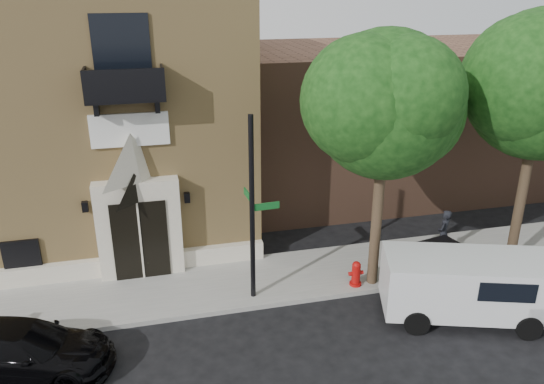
# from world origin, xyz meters

# --- Properties ---
(ground) EXTENTS (120.00, 120.00, 0.00)m
(ground) POSITION_xyz_m (0.00, 0.00, 0.00)
(ground) COLOR black
(ground) RESTS_ON ground
(sidewalk) EXTENTS (42.00, 3.00, 0.15)m
(sidewalk) POSITION_xyz_m (1.00, 1.50, 0.07)
(sidewalk) COLOR gray
(sidewalk) RESTS_ON ground
(church) EXTENTS (12.20, 11.01, 9.30)m
(church) POSITION_xyz_m (-2.99, 7.95, 4.63)
(church) COLOR tan
(church) RESTS_ON ground
(neighbour_building) EXTENTS (18.00, 8.00, 6.40)m
(neighbour_building) POSITION_xyz_m (12.00, 9.00, 3.20)
(neighbour_building) COLOR brown
(neighbour_building) RESTS_ON ground
(street_tree_left) EXTENTS (4.97, 4.38, 7.77)m
(street_tree_left) POSITION_xyz_m (6.03, 0.35, 5.87)
(street_tree_left) COLOR #38281C
(street_tree_left) RESTS_ON sidewalk
(black_sedan) EXTENTS (4.66, 2.97, 1.26)m
(black_sedan) POSITION_xyz_m (-3.90, -1.17, 0.63)
(black_sedan) COLOR black
(black_sedan) RESTS_ON ground
(cargo_van) EXTENTS (4.98, 3.21, 1.90)m
(cargo_van) POSITION_xyz_m (8.02, -1.81, 1.06)
(cargo_van) COLOR silver
(cargo_van) RESTS_ON ground
(street_sign) EXTENTS (0.89, 0.89, 5.59)m
(street_sign) POSITION_xyz_m (2.21, 0.59, 2.96)
(street_sign) COLOR black
(street_sign) RESTS_ON sidewalk
(fire_hydrant) EXTENTS (0.47, 0.37, 0.82)m
(fire_hydrant) POSITION_xyz_m (5.42, 0.40, 0.55)
(fire_hydrant) COLOR #A50C0A
(fire_hydrant) RESTS_ON sidewalk
(dumpster) EXTENTS (1.80, 1.26, 1.07)m
(dumpster) POSITION_xyz_m (8.08, 0.37, 0.69)
(dumpster) COLOR #0E351B
(dumpster) RESTS_ON sidewalk
(planter) EXTENTS (0.78, 0.73, 0.69)m
(planter) POSITION_xyz_m (-0.71, 2.72, 0.50)
(planter) COLOR #355923
(planter) RESTS_ON sidewalk
(pedestrian_near) EXTENTS (0.73, 0.71, 1.69)m
(pedestrian_near) POSITION_xyz_m (9.05, 1.50, 0.99)
(pedestrian_near) COLOR black
(pedestrian_near) RESTS_ON sidewalk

